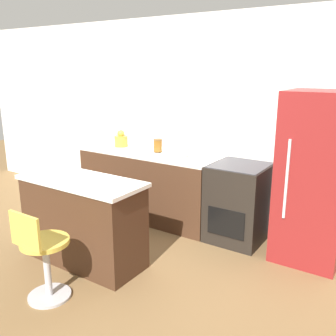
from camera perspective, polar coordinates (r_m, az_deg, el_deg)
ground_plane at (r=4.77m, az=-2.38°, el=-9.30°), size 14.00×14.00×0.00m
wall_back at (r=4.98m, az=2.20°, el=7.34°), size 8.00×0.06×2.60m
back_counter at (r=5.03m, az=-2.79°, el=-2.52°), size 1.90×0.65×0.91m
kitchen_island at (r=3.97m, az=-12.77°, el=-7.82°), size 1.33×0.56×0.90m
oven_range at (r=4.43m, az=10.67°, el=-5.20°), size 0.62×0.66×0.91m
refrigerator at (r=4.08m, az=21.39°, el=-1.50°), size 0.66×0.68×1.76m
stool_chair at (r=3.45m, az=-18.50°, el=-12.71°), size 0.42×0.42×0.85m
kettle at (r=5.24m, az=-7.16°, el=4.29°), size 0.19×0.19×0.23m
mixing_bowl at (r=4.68m, az=1.95°, el=2.59°), size 0.23×0.23×0.10m
canister_jar at (r=4.86m, az=-1.56°, el=3.47°), size 0.12×0.12×0.17m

